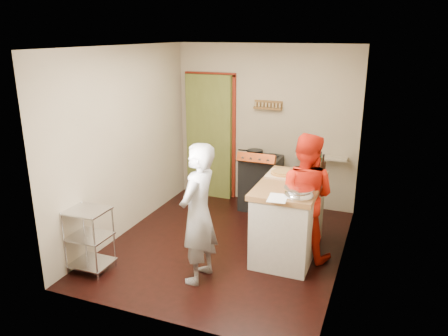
{
  "coord_description": "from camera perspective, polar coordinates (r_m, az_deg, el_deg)",
  "views": [
    {
      "loc": [
        1.92,
        -4.98,
        2.77
      ],
      "look_at": [
        -0.03,
        0.0,
        1.09
      ],
      "focal_mm": 35.0,
      "sensor_mm": 36.0,
      "label": 1
    }
  ],
  "objects": [
    {
      "name": "left_wall",
      "position": [
        6.22,
        -12.73,
        3.32
      ],
      "size": [
        0.04,
        3.5,
        2.6
      ],
      "primitive_type": "cube",
      "color": "#9C8D6F",
      "rests_on": "ground"
    },
    {
      "name": "back_wall",
      "position": [
        7.42,
        0.64,
        4.66
      ],
      "size": [
        3.0,
        0.44,
        2.6
      ],
      "color": "#9C8D6F",
      "rests_on": "ground"
    },
    {
      "name": "stove",
      "position": [
        7.07,
        4.81,
        -1.82
      ],
      "size": [
        0.6,
        0.63,
        1.0
      ],
      "color": "black",
      "rests_on": "ground"
    },
    {
      "name": "floor",
      "position": [
        6.01,
        0.27,
        -10.0
      ],
      "size": [
        3.5,
        3.5,
        0.0
      ],
      "primitive_type": "plane",
      "color": "black",
      "rests_on": "ground"
    },
    {
      "name": "island",
      "position": [
        5.67,
        8.49,
        -6.3
      ],
      "size": [
        0.76,
        1.38,
        1.28
      ],
      "color": "#B9B19D",
      "rests_on": "ground"
    },
    {
      "name": "right_wall",
      "position": [
        5.21,
        15.86,
        0.36
      ],
      "size": [
        0.04,
        3.5,
        2.6
      ],
      "primitive_type": "cube",
      "color": "#9C8D6F",
      "rests_on": "ground"
    },
    {
      "name": "ceiling",
      "position": [
        5.34,
        0.31,
        15.71
      ],
      "size": [
        3.0,
        3.5,
        0.02
      ],
      "primitive_type": "cube",
      "color": "white",
      "rests_on": "back_wall"
    },
    {
      "name": "person_red",
      "position": [
        5.53,
        10.4,
        -3.68
      ],
      "size": [
        0.84,
        0.69,
        1.61
      ],
      "primitive_type": "imported",
      "rotation": [
        0.0,
        0.0,
        3.04
      ],
      "color": "red",
      "rests_on": "ground"
    },
    {
      "name": "wire_shelving",
      "position": [
        5.48,
        -17.21,
        -8.61
      ],
      "size": [
        0.48,
        0.4,
        0.8
      ],
      "color": "silver",
      "rests_on": "ground"
    },
    {
      "name": "person_stripe",
      "position": [
        4.92,
        -3.4,
        -6.01
      ],
      "size": [
        0.43,
        0.62,
        1.64
      ],
      "primitive_type": "imported",
      "rotation": [
        0.0,
        0.0,
        -1.64
      ],
      "color": "#A8A9AD",
      "rests_on": "ground"
    }
  ]
}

